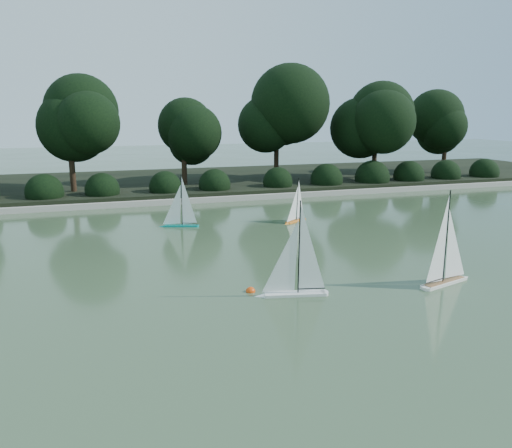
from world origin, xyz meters
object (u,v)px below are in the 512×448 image
object	(u,v)px
sailboat_white_a	(289,280)
sailboat_white_b	(449,268)
sailboat_teal	(177,218)
race_buoy	(251,292)
sailboat_orange	(294,215)

from	to	relation	value
sailboat_white_a	sailboat_white_b	world-z (taller)	sailboat_white_b
sailboat_teal	race_buoy	bearing A→B (deg)	-85.97
sailboat_teal	sailboat_orange	bearing A→B (deg)	-7.71
race_buoy	sailboat_white_b	bearing A→B (deg)	-10.84
sailboat_white_b	sailboat_teal	size ratio (longest dim) A/B	1.21
race_buoy	sailboat_white_a	bearing A→B (deg)	-34.02
sailboat_teal	race_buoy	distance (m)	5.37
sailboat_white_b	sailboat_teal	bearing A→B (deg)	122.87
sailboat_white_a	sailboat_teal	distance (m)	5.81
sailboat_white_a	sailboat_teal	bearing A→B (deg)	99.31
sailboat_white_a	sailboat_orange	size ratio (longest dim) A/B	1.31
sailboat_white_a	race_buoy	world-z (taller)	sailboat_white_a
sailboat_white_b	race_buoy	bearing A→B (deg)	169.16
sailboat_white_b	sailboat_orange	size ratio (longest dim) A/B	1.37
sailboat_white_a	sailboat_white_b	bearing A→B (deg)	-5.68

